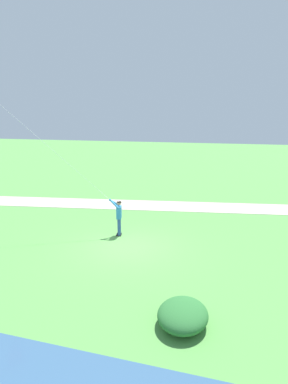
# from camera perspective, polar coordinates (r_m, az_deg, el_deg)

# --- Properties ---
(ground_plane) EXTENTS (120.00, 120.00, 0.00)m
(ground_plane) POSITION_cam_1_polar(r_m,az_deg,el_deg) (14.32, -2.93, -9.80)
(ground_plane) COLOR #569947
(walkway_path) EXTENTS (7.58, 31.96, 0.02)m
(walkway_path) POSITION_cam_1_polar(r_m,az_deg,el_deg) (20.67, 8.97, -2.63)
(walkway_path) COLOR #B7AD99
(walkway_path) RESTS_ON ground
(person_kite_flyer) EXTENTS (0.51, 0.63, 1.83)m
(person_kite_flyer) POSITION_cam_1_polar(r_m,az_deg,el_deg) (15.36, -4.58, -4.05)
(person_kite_flyer) COLOR #232328
(person_kite_flyer) RESTS_ON ground
(flying_kite) EXTENTS (2.09, 5.56, 5.46)m
(flying_kite) POSITION_cam_1_polar(r_m,az_deg,el_deg) (16.29, -24.46, 16.51)
(flying_kite) COLOR #E02D9E
(lakeside_shrub) EXTENTS (1.65, 1.39, 0.64)m
(lakeside_shrub) POSITION_cam_1_polar(r_m,az_deg,el_deg) (9.40, 6.97, -21.03)
(lakeside_shrub) COLOR #2D7033
(lakeside_shrub) RESTS_ON ground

